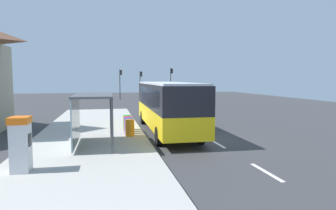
{
  "coord_description": "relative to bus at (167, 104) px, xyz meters",
  "views": [
    {
      "loc": [
        -5.48,
        -15.73,
        3.43
      ],
      "look_at": [
        -1.0,
        5.82,
        1.5
      ],
      "focal_mm": 31.84,
      "sensor_mm": 36.0,
      "label": 1
    }
  ],
  "objects": [
    {
      "name": "lane_stripe_seg_7",
      "position": [
        1.96,
        26.16,
        -1.84
      ],
      "size": [
        0.16,
        2.2,
        0.01
      ],
      "primitive_type": "cube",
      "color": "silver",
      "rests_on": "ground"
    },
    {
      "name": "sedan_far",
      "position": [
        4.01,
        26.15,
        -1.05
      ],
      "size": [
        1.88,
        4.42,
        1.52
      ],
      "color": "black",
      "rests_on": "ground"
    },
    {
      "name": "lane_stripe_seg_2",
      "position": [
        1.96,
        1.16,
        -1.84
      ],
      "size": [
        0.16,
        2.2,
        0.01
      ],
      "primitive_type": "cube",
      "color": "silver",
      "rests_on": "ground"
    },
    {
      "name": "recycling_bin_blue",
      "position": [
        -2.49,
        -0.99,
        -1.19
      ],
      "size": [
        0.52,
        0.52,
        0.95
      ],
      "primitive_type": "cylinder",
      "color": "blue",
      "rests_on": "sidewalk_platform"
    },
    {
      "name": "recycling_bin_green",
      "position": [
        -2.49,
        0.41,
        -1.19
      ],
      "size": [
        0.52,
        0.52,
        0.95
      ],
      "primitive_type": "cylinder",
      "color": "green",
      "rests_on": "sidewalk_platform"
    },
    {
      "name": "recycling_bin_red",
      "position": [
        -2.49,
        -0.29,
        -1.19
      ],
      "size": [
        0.52,
        0.52,
        0.95
      ],
      "primitive_type": "cylinder",
      "color": "red",
      "rests_on": "sidewalk_platform"
    },
    {
      "name": "sedan_near",
      "position": [
        4.01,
        33.44,
        -1.05
      ],
      "size": [
        2.05,
        4.5,
        1.52
      ],
      "color": "black",
      "rests_on": "ground"
    },
    {
      "name": "lane_stripe_seg_4",
      "position": [
        1.96,
        11.16,
        -1.84
      ],
      "size": [
        0.16,
        2.2,
        0.01
      ],
      "primitive_type": "cube",
      "color": "silver",
      "rests_on": "ground"
    },
    {
      "name": "lane_stripe_seg_1",
      "position": [
        1.96,
        -3.84,
        -1.84
      ],
      "size": [
        0.16,
        2.2,
        0.01
      ],
      "primitive_type": "cube",
      "color": "silver",
      "rests_on": "ground"
    },
    {
      "name": "ground_plane",
      "position": [
        1.71,
        11.16,
        -1.86
      ],
      "size": [
        56.0,
        92.0,
        0.04
      ],
      "primitive_type": "cube",
      "color": "#38383A"
    },
    {
      "name": "lane_stripe_seg_5",
      "position": [
        1.96,
        16.16,
        -1.84
      ],
      "size": [
        0.16,
        2.2,
        0.01
      ],
      "primitive_type": "cube",
      "color": "silver",
      "rests_on": "ground"
    },
    {
      "name": "lane_stripe_seg_6",
      "position": [
        1.96,
        21.16,
        -1.84
      ],
      "size": [
        0.16,
        2.2,
        0.01
      ],
      "primitive_type": "cube",
      "color": "silver",
      "rests_on": "ground"
    },
    {
      "name": "traffic_light_far_side",
      "position": [
        -1.39,
        32.38,
        1.49
      ],
      "size": [
        0.49,
        0.28,
        5.02
      ],
      "color": "#2D2D2D",
      "rests_on": "ground"
    },
    {
      "name": "bus_shelter",
      "position": [
        -4.7,
        -3.71,
        0.25
      ],
      "size": [
        1.8,
        4.0,
        2.5
      ],
      "color": "#4C4C51",
      "rests_on": "sidewalk_platform"
    },
    {
      "name": "sidewalk_platform",
      "position": [
        -4.69,
        -0.84,
        -1.75
      ],
      "size": [
        6.2,
        30.0,
        0.18
      ],
      "primitive_type": "cube",
      "color": "#ADAAA3",
      "rests_on": "ground"
    },
    {
      "name": "recycling_bin_orange",
      "position": [
        -2.49,
        -1.69,
        -1.19
      ],
      "size": [
        0.52,
        0.52,
        0.95
      ],
      "primitive_type": "cylinder",
      "color": "orange",
      "rests_on": "sidewalk_platform"
    },
    {
      "name": "traffic_light_near_side",
      "position": [
        7.21,
        31.58,
        1.66
      ],
      "size": [
        0.49,
        0.28,
        5.29
      ],
      "color": "#2D2D2D",
      "rests_on": "ground"
    },
    {
      "name": "lane_stripe_seg_0",
      "position": [
        1.96,
        -8.84,
        -1.84
      ],
      "size": [
        0.16,
        2.2,
        0.01
      ],
      "primitive_type": "cube",
      "color": "silver",
      "rests_on": "ground"
    },
    {
      "name": "white_van",
      "position": [
        3.91,
        21.35,
        -0.5
      ],
      "size": [
        2.19,
        5.27,
        2.3
      ],
      "color": "white",
      "rests_on": "ground"
    },
    {
      "name": "ticket_machine",
      "position": [
        -6.73,
        -7.51,
        -0.67
      ],
      "size": [
        0.66,
        0.76,
        1.94
      ],
      "color": "silver",
      "rests_on": "sidewalk_platform"
    },
    {
      "name": "lane_stripe_seg_3",
      "position": [
        1.96,
        6.16,
        -1.84
      ],
      "size": [
        0.16,
        2.2,
        0.01
      ],
      "primitive_type": "cube",
      "color": "silver",
      "rests_on": "ground"
    },
    {
      "name": "bus",
      "position": [
        0.0,
        0.0,
        0.0
      ],
      "size": [
        2.65,
        11.04,
        3.21
      ],
      "color": "yellow",
      "rests_on": "ground"
    },
    {
      "name": "traffic_light_median",
      "position": [
        2.11,
        33.18,
        1.34
      ],
      "size": [
        0.49,
        0.28,
        4.77
      ],
      "color": "#2D2D2D",
      "rests_on": "ground"
    }
  ]
}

